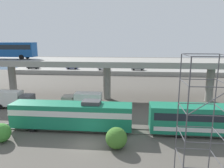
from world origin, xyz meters
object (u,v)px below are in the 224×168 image
object	(u,v)px
train_locomotive	(66,114)
parked_car_2	(104,68)
parked_car_1	(138,68)
scaffolding_tower	(202,118)
service_truck_east	(13,99)
parked_car_3	(34,67)
transit_bus_on_overpass	(6,49)
service_truck_west	(83,101)
parked_car_0	(72,67)

from	to	relation	value
train_locomotive	parked_car_2	world-z (taller)	train_locomotive
parked_car_1	parked_car_2	size ratio (longest dim) A/B	1.08
scaffolding_tower	service_truck_east	bearing A→B (deg)	145.91
parked_car_1	parked_car_3	distance (m)	38.62
scaffolding_tower	parked_car_3	bearing A→B (deg)	125.64
transit_bus_on_overpass	parked_car_3	distance (m)	36.43
service_truck_west	parked_car_0	size ratio (longest dim) A/B	1.59
service_truck_west	service_truck_east	xyz separation A→B (m)	(-12.81, 0.00, 0.00)
train_locomotive	service_truck_east	xyz separation A→B (m)	(-12.33, 8.49, -0.55)
scaffolding_tower	parked_car_3	world-z (taller)	scaffolding_tower
service_truck_east	parked_car_2	size ratio (longest dim) A/B	1.63
parked_car_3	parked_car_2	bearing A→B (deg)	178.12
parked_car_0	parked_car_3	bearing A→B (deg)	-178.35
parked_car_1	parked_car_2	distance (m)	12.18
service_truck_west	service_truck_east	world-z (taller)	same
transit_bus_on_overpass	parked_car_0	distance (m)	35.42
train_locomotive	scaffolding_tower	world-z (taller)	scaffolding_tower
service_truck_west	scaffolding_tower	distance (m)	23.39
train_locomotive	parked_car_2	distance (m)	48.44
service_truck_west	scaffolding_tower	size ratio (longest dim) A/B	0.62
scaffolding_tower	transit_bus_on_overpass	bearing A→B (deg)	141.44
scaffolding_tower	parked_car_2	xyz separation A→B (m)	(-15.85, 58.14, -3.56)
service_truck_west	parked_car_2	distance (m)	39.98
transit_bus_on_overpass	train_locomotive	bearing A→B (deg)	137.73
train_locomotive	service_truck_west	bearing A→B (deg)	-93.26
parked_car_0	parked_car_1	bearing A→B (deg)	-1.85
service_truck_west	parked_car_3	xyz separation A→B (m)	(-28.22, 40.80, 0.61)
train_locomotive	parked_car_2	xyz separation A→B (m)	(-1.28, 48.42, 0.06)
parked_car_1	parked_car_3	world-z (taller)	same
service_truck_west	parked_car_1	distance (m)	41.77
service_truck_east	parked_car_0	bearing A→B (deg)	91.08
service_truck_west	parked_car_3	distance (m)	49.61
scaffolding_tower	parked_car_1	size ratio (longest dim) A/B	2.43
train_locomotive	parked_car_0	size ratio (longest dim) A/B	4.06
service_truck_east	parked_car_0	distance (m)	41.23
train_locomotive	service_truck_east	distance (m)	14.98
parked_car_1	train_locomotive	bearing A→B (deg)	77.46
parked_car_0	parked_car_1	xyz separation A→B (m)	(23.99, -0.77, -0.00)
transit_bus_on_overpass	service_truck_east	world-z (taller)	transit_bus_on_overpass
transit_bus_on_overpass	service_truck_east	xyz separation A→B (m)	(4.63, -6.92, -8.57)
parked_car_0	parked_car_2	xyz separation A→B (m)	(11.83, -1.29, 0.00)
service_truck_west	parked_car_0	xyz separation A→B (m)	(-13.59, 41.22, 0.61)
parked_car_3	parked_car_0	bearing A→B (deg)	-178.35
train_locomotive	parked_car_0	world-z (taller)	train_locomotive
parked_car_1	parked_car_0	bearing A→B (deg)	-1.85
train_locomotive	scaffolding_tower	distance (m)	17.89
service_truck_west	parked_car_0	bearing A→B (deg)	-71.76
service_truck_east	scaffolding_tower	world-z (taller)	scaffolding_tower
transit_bus_on_overpass	service_truck_west	size ratio (longest dim) A/B	1.76
transit_bus_on_overpass	parked_car_2	size ratio (longest dim) A/B	2.88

